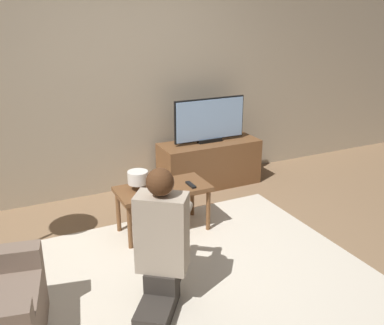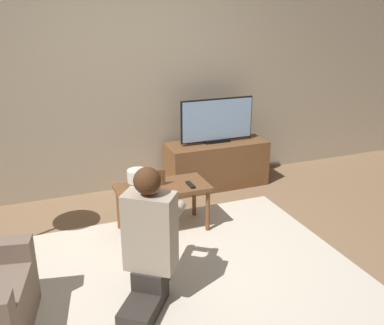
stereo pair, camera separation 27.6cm
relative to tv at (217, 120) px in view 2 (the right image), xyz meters
name	(u,v)px [view 2 (the right image)]	position (x,y,z in m)	size (l,w,h in m)	color
ground_plane	(188,277)	(-0.96, -1.60, -0.78)	(10.00, 10.00, 0.00)	#896B4C
wall_back	(123,74)	(-0.96, 0.33, 0.52)	(10.00, 0.06, 2.60)	tan
rug	(188,276)	(-0.96, -1.60, -0.77)	(2.62, 2.16, 0.02)	beige
tv_stand	(216,164)	(0.00, 0.00, -0.52)	(1.16, 0.44, 0.52)	brown
tv	(217,120)	(0.00, 0.00, 0.00)	(0.86, 0.08, 0.50)	black
coffee_table	(163,192)	(-0.91, -0.82, -0.39)	(0.83, 0.42, 0.45)	brown
person_kneeling	(150,239)	(-1.30, -1.76, -0.28)	(0.67, 0.78, 0.99)	#332D28
picture_frame	(159,178)	(-0.93, -0.80, -0.25)	(0.11, 0.01, 0.15)	brown
table_lamp	(138,177)	(-1.13, -0.78, -0.23)	(0.18, 0.18, 0.17)	#4C3823
remote	(190,185)	(-0.67, -0.90, -0.32)	(0.04, 0.15, 0.02)	black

